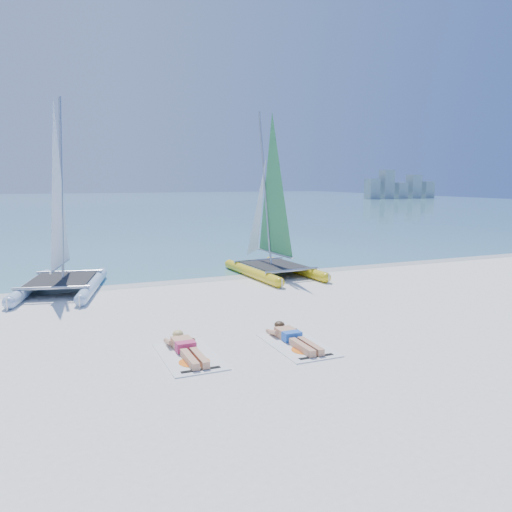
{
  "coord_description": "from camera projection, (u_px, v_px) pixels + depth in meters",
  "views": [
    {
      "loc": [
        -4.63,
        -10.25,
        3.24
      ],
      "look_at": [
        0.24,
        1.2,
        1.34
      ],
      "focal_mm": 35.0,
      "sensor_mm": 36.0,
      "label": 1
    }
  ],
  "objects": [
    {
      "name": "towel_a",
      "position": [
        189.0,
        356.0,
        9.22
      ],
      "size": [
        1.0,
        1.85,
        0.02
      ],
      "primitive_type": "cube",
      "color": "silver",
      "rests_on": "ground"
    },
    {
      "name": "catamaran_yellow",
      "position": [
        268.0,
        221.0,
        17.25
      ],
      "size": [
        2.29,
        4.6,
        5.78
      ],
      "rotation": [
        0.0,
        0.0,
        0.06
      ],
      "color": "yellow",
      "rests_on": "ground"
    },
    {
      "name": "wet_sand_strip",
      "position": [
        199.0,
        278.0,
        16.61
      ],
      "size": [
        140.0,
        1.4,
        0.01
      ],
      "primitive_type": "cube",
      "color": "silver",
      "rests_on": "ground"
    },
    {
      "name": "catamaran_blue",
      "position": [
        59.0,
        231.0,
        14.44
      ],
      "size": [
        3.05,
        4.7,
        5.91
      ],
      "rotation": [
        0.0,
        0.0,
        -0.24
      ],
      "color": "silver",
      "rests_on": "ground"
    },
    {
      "name": "sea",
      "position": [
        80.0,
        204.0,
        68.91
      ],
      "size": [
        140.0,
        115.0,
        0.01
      ],
      "primitive_type": "cube",
      "color": "#6EB1B8",
      "rests_on": "ground"
    },
    {
      "name": "sunbather_b",
      "position": [
        293.0,
        337.0,
        10.01
      ],
      "size": [
        0.37,
        1.73,
        0.26
      ],
      "color": "tan",
      "rests_on": "towel_b"
    },
    {
      "name": "sunbather_a",
      "position": [
        186.0,
        347.0,
        9.38
      ],
      "size": [
        0.37,
        1.73,
        0.26
      ],
      "color": "tan",
      "rests_on": "towel_a"
    },
    {
      "name": "towel_b",
      "position": [
        297.0,
        345.0,
        9.85
      ],
      "size": [
        1.0,
        1.85,
        0.02
      ],
      "primitive_type": "cube",
      "color": "silver",
      "rests_on": "ground"
    },
    {
      "name": "ground",
      "position": [
        267.0,
        320.0,
        11.61
      ],
      "size": [
        140.0,
        140.0,
        0.0
      ],
      "primitive_type": "plane",
      "color": "white",
      "rests_on": "ground"
    },
    {
      "name": "distant_skyline",
      "position": [
        399.0,
        187.0,
        88.5
      ],
      "size": [
        14.0,
        2.0,
        5.0
      ],
      "color": "#96A0A5",
      "rests_on": "ground"
    }
  ]
}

